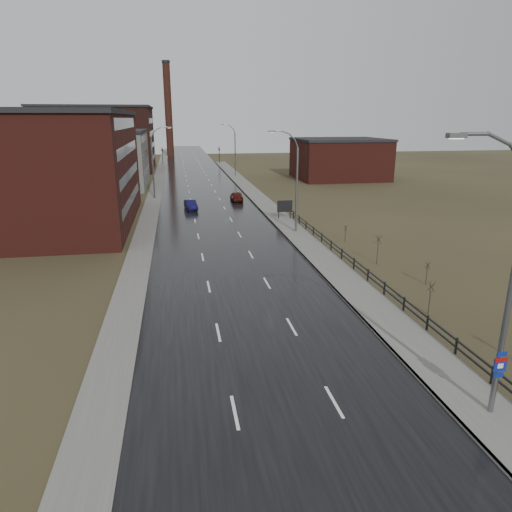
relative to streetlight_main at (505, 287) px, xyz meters
name	(u,v)px	position (x,y,z in m)	size (l,w,h in m)	color
ground	(310,473)	(-8.47, -2.00, -6.06)	(320.00, 320.00, 0.00)	#2D2819
road	(205,199)	(-8.47, 58.00, -6.03)	(14.00, 300.00, 0.06)	black
sidewalk_right	(296,234)	(0.13, 33.00, -5.97)	(3.20, 180.00, 0.18)	#595651
curb_right	(283,235)	(-1.39, 33.00, -5.97)	(0.16, 180.00, 0.18)	slate
sidewalk_left	(153,201)	(-16.67, 58.00, -6.00)	(2.40, 260.00, 0.12)	#595651
warehouse_near	(34,169)	(-29.46, 43.00, 0.70)	(22.44, 28.56, 13.50)	#471914
warehouse_mid	(102,159)	(-26.46, 76.00, -0.80)	(16.32, 20.40, 10.50)	slate
warehouse_far	(98,139)	(-31.47, 106.00, 1.70)	(26.52, 24.48, 15.50)	#331611
building_right	(339,159)	(21.83, 80.00, -1.80)	(18.36, 16.32, 8.50)	#471914
smokestack	(168,109)	(-14.47, 148.00, 9.44)	(2.70, 2.70, 30.70)	#331611
streetlight_main	(505,287)	(0.00, 0.00, 0.00)	(3.91, 0.29, 12.11)	slate
streetlight_right_mid	(294,182)	(0.03, 34.00, -0.22)	(3.36, 0.28, 11.35)	slate
streetlight_left	(154,162)	(-16.17, 60.00, -0.22)	(3.36, 0.28, 11.35)	slate
streetlight_right_far	(234,150)	(0.03, 88.00, -0.22)	(3.36, 0.28, 11.35)	slate
guardrail	(372,277)	(1.83, 16.32, -5.35)	(0.10, 53.05, 1.10)	black
shrub_c	(430,297)	(3.33, 10.44, -4.84)	(0.55, 0.57, 2.30)	#382D23
shrub_d	(427,272)	(6.15, 15.75, -5.07)	(0.45, 0.47, 1.87)	#382D23
shrub_e	(378,249)	(4.50, 21.26, -4.62)	(0.64, 0.67, 2.71)	#382D23
shrub_f	(345,233)	(4.51, 29.31, -5.13)	(0.43, 0.45, 1.76)	#382D23
billboard	(285,207)	(0.63, 40.87, -4.35)	(1.98, 0.17, 2.54)	black
traffic_light_left	(162,148)	(-16.47, 118.00, -1.46)	(0.58, 2.73, 5.30)	black
traffic_light_right	(219,147)	(-0.47, 118.00, -1.46)	(0.58, 2.73, 5.30)	black
car_near	(191,205)	(-11.02, 49.63, -5.38)	(1.43, 4.11, 1.35)	#0C0B39
car_far	(237,196)	(-3.62, 55.69, -5.30)	(1.80, 4.48, 1.53)	#48130C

